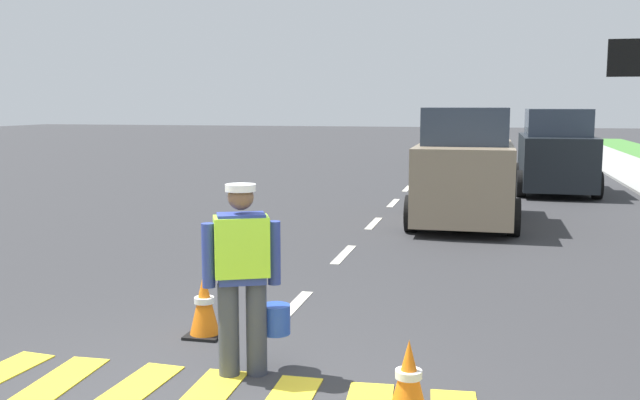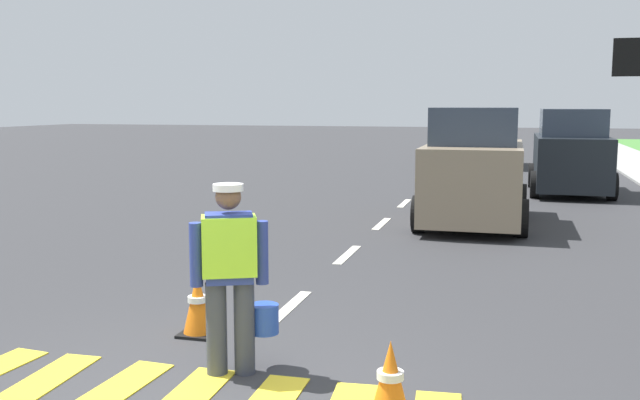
{
  "view_description": "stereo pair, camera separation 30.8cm",
  "coord_description": "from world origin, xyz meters",
  "views": [
    {
      "loc": [
        2.14,
        -5.02,
        2.34
      ],
      "look_at": [
        0.04,
        3.92,
        1.1
      ],
      "focal_mm": 40.07,
      "sensor_mm": 36.0,
      "label": 1
    },
    {
      "loc": [
        2.44,
        -4.94,
        2.34
      ],
      "look_at": [
        0.04,
        3.92,
        1.1
      ],
      "focal_mm": 40.07,
      "sensor_mm": 36.0,
      "label": 2
    }
  ],
  "objects": [
    {
      "name": "traffic_cone_near",
      "position": [
        -0.6,
        1.52,
        0.33
      ],
      "size": [
        0.36,
        0.36,
        0.66
      ],
      "color": "black",
      "rests_on": "ground"
    },
    {
      "name": "car_outgoing_far",
      "position": [
        1.62,
        22.68,
        1.0
      ],
      "size": [
        1.91,
        3.89,
        2.16
      ],
      "color": "slate",
      "rests_on": "ground"
    },
    {
      "name": "road_worker",
      "position": [
        0.14,
        0.64,
        0.93
      ],
      "size": [
        0.67,
        0.57,
        1.67
      ],
      "color": "#383D4C",
      "rests_on": "ground"
    },
    {
      "name": "ground_plane",
      "position": [
        0.0,
        21.0,
        0.0
      ],
      "size": [
        96.0,
        96.0,
        0.0
      ],
      "primitive_type": "plane",
      "color": "#333335"
    },
    {
      "name": "car_outgoing_ahead",
      "position": [
        1.72,
        9.21,
        1.06
      ],
      "size": [
        2.04,
        4.01,
        2.27
      ],
      "color": "gray",
      "rests_on": "ground"
    },
    {
      "name": "car_parked_far",
      "position": [
        3.91,
        14.8,
        1.03
      ],
      "size": [
        2.04,
        3.88,
        2.21
      ],
      "color": "black",
      "rests_on": "ground"
    },
    {
      "name": "traffic_cone_far",
      "position": [
        1.62,
        0.07,
        0.3
      ],
      "size": [
        0.36,
        0.36,
        0.62
      ],
      "color": "black",
      "rests_on": "ground"
    },
    {
      "name": "lane_center_line",
      "position": [
        0.0,
        25.2,
        0.0
      ],
      "size": [
        0.14,
        46.4,
        0.01
      ],
      "color": "silver",
      "rests_on": "ground"
    }
  ]
}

